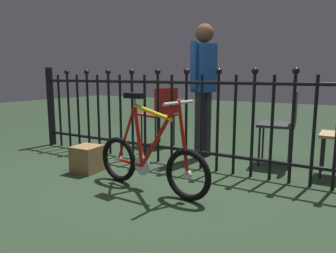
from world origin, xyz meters
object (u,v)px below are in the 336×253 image
(chair_red, at_px, (161,111))
(display_crate, at_px, (87,159))
(bicycle, at_px, (150,159))
(chair_charcoal, at_px, (284,120))
(person_visitor, at_px, (204,79))

(chair_red, height_order, display_crate, chair_red)
(bicycle, relative_size, chair_red, 1.46)
(bicycle, bearing_deg, chair_charcoal, 59.12)
(chair_charcoal, bearing_deg, display_crate, -143.00)
(bicycle, height_order, chair_red, bicycle)
(bicycle, relative_size, person_visitor, 0.76)
(chair_red, relative_size, person_visitor, 0.52)
(bicycle, height_order, display_crate, bicycle)
(person_visitor, bearing_deg, chair_red, 162.61)
(person_visitor, height_order, display_crate, person_visitor)
(chair_charcoal, height_order, display_crate, chair_charcoal)
(bicycle, distance_m, person_visitor, 1.52)
(display_crate, bearing_deg, bicycle, -7.54)
(chair_red, xyz_separation_m, display_crate, (-0.04, -1.47, -0.39))
(bicycle, bearing_deg, chair_red, 118.67)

